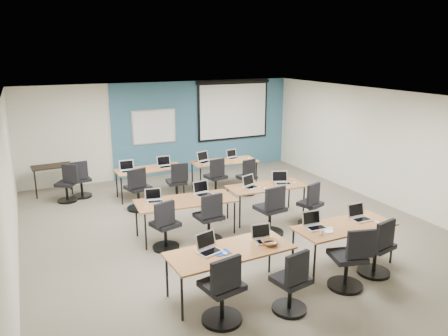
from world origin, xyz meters
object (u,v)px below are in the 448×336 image
task_chair_0 (223,295)px  laptop_11 (233,156)px  training_table_mid_left (185,202)px  task_chair_3 (377,252)px  task_chair_6 (271,214)px  laptop_5 (202,191)px  training_table_mid_right (266,188)px  spare_chair_b (68,186)px  training_table_front_right (344,228)px  task_chair_1 (292,287)px  task_chair_5 (210,222)px  laptop_9 (165,164)px  laptop_0 (208,247)px  laptop_8 (128,169)px  task_chair_9 (177,185)px  laptop_2 (314,224)px  task_chair_11 (247,180)px  laptop_10 (204,160)px  training_table_front_left (230,252)px  task_chair_2 (350,263)px  training_table_back_right (224,163)px  laptop_1 (263,237)px  laptop_6 (250,184)px  laptop_4 (154,199)px  spare_chair_a (81,182)px  task_chair_4 (165,229)px  task_chair_7 (311,208)px  laptop_7 (282,181)px  task_chair_10 (216,180)px  training_table_back_left (150,170)px  laptop_3 (359,216)px  utility_table (52,169)px

task_chair_0 → laptop_11: task_chair_0 is taller
training_table_mid_left → task_chair_3: size_ratio=1.92×
task_chair_6 → laptop_5: bearing=133.3°
training_table_mid_right → spare_chair_b: (-3.83, 2.89, -0.29)m
training_table_front_right → task_chair_1: (-1.57, -0.82, -0.28)m
task_chair_5 → laptop_9: 3.12m
laptop_0 → task_chair_6: (1.99, 1.54, -0.36)m
laptop_8 → task_chair_9: bearing=-25.4°
laptop_2 → spare_chair_b: laptop_2 is taller
task_chair_11 → spare_chair_b: (-4.19, 1.33, 0.00)m
laptop_8 → laptop_11: laptop_8 is taller
laptop_10 → task_chair_11: 1.28m
laptop_9 → laptop_11: (1.94, 0.09, -0.01)m
training_table_front_left → training_table_front_right: bearing=-2.6°
training_table_front_right → laptop_0: size_ratio=4.99×
laptop_5 → laptop_10: size_ratio=0.95×
laptop_5 → task_chair_5: (-0.14, -0.70, -0.38)m
laptop_5 → task_chair_2: bearing=-78.3°
training_table_back_right → laptop_1: bearing=-104.5°
laptop_1 → laptop_6: laptop_6 is taller
task_chair_9 → laptop_10: size_ratio=2.73×
training_table_front_right → laptop_4: size_ratio=5.48×
training_table_back_right → laptop_2: 4.70m
spare_chair_b → laptop_2: bearing=-24.6°
spare_chair_a → laptop_0: bearing=-87.9°
spare_chair_b → spare_chair_a: bearing=62.0°
task_chair_4 → task_chair_7: task_chair_4 is taller
laptop_7 → task_chair_2: bearing=-84.3°
task_chair_1 → training_table_front_right: bearing=16.4°
laptop_1 → laptop_11: size_ratio=1.05×
task_chair_10 → task_chair_9: bearing=167.5°
laptop_9 → task_chair_9: 0.75m
training_table_back_left → task_chair_4: bearing=-103.9°
task_chair_9 → task_chair_11: task_chair_9 is taller
laptop_6 → laptop_8: 3.15m
laptop_1 → task_chair_7: size_ratio=0.33×
task_chair_10 → laptop_1: bearing=-116.6°
task_chair_3 → task_chair_9: task_chair_3 is taller
laptop_3 → laptop_6: 2.55m
laptop_4 → laptop_9: bearing=78.5°
task_chair_1 → task_chair_11: task_chair_1 is taller
training_table_back_right → laptop_5: size_ratio=5.04×
laptop_2 → laptop_9: bearing=106.5°
training_table_mid_right → laptop_5: laptop_5 is taller
task_chair_6 → spare_chair_b: task_chair_6 is taller
training_table_front_left → laptop_8: laptop_8 is taller
laptop_2 → task_chair_4: 2.69m
training_table_back_right → utility_table: size_ratio=1.80×
training_table_back_right → task_chair_9: bearing=-156.6°
task_chair_7 → task_chair_9: task_chair_9 is taller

